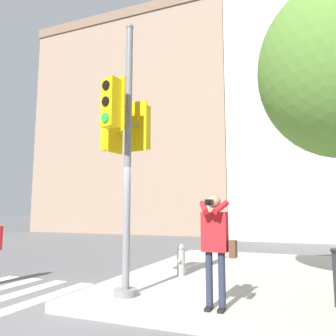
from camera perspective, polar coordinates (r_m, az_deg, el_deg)
name	(u,v)px	position (r m, az deg, el deg)	size (l,w,h in m)	color
ground_plane	(88,309)	(6.35, -13.76, -22.68)	(160.00, 160.00, 0.00)	#5B5B5E
sidewalk_corner	(302,280)	(8.68, 22.36, -17.56)	(8.00, 8.00, 0.18)	#ADA89E
traffic_signal_pole	(123,137)	(6.37, -7.76, 5.30)	(0.86, 1.21, 5.21)	slate
person_photographer	(216,240)	(5.32, 8.28, -12.28)	(0.58, 0.54, 1.76)	black
fire_hydrant	(181,260)	(8.03, 2.25, -15.69)	(0.19, 0.25, 0.73)	#99999E
building_left	(151,134)	(31.12, -2.92, 5.97)	(16.70, 12.38, 17.88)	gray
building_right	(335,91)	(26.65, 27.08, 11.87)	(13.54, 12.21, 20.31)	beige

